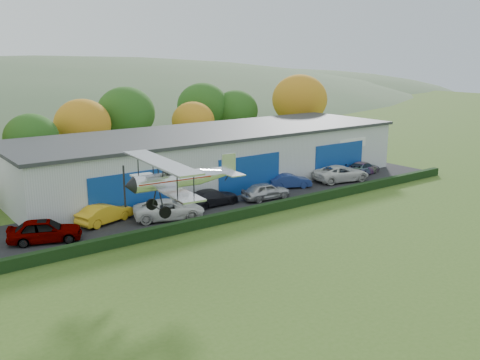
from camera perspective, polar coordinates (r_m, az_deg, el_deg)
ground at (r=31.48m, az=18.87°, el=-11.06°), size 300.00×300.00×0.00m
apron at (r=47.40m, az=-0.14°, el=-2.06°), size 48.00×9.00×0.05m
hedge at (r=43.68m, az=3.61°, el=-2.92°), size 46.00×0.60×0.80m
hangar at (r=53.49m, az=-2.86°, el=2.60°), size 40.60×12.60×5.30m
tree_belt at (r=62.07m, az=-12.68°, el=6.55°), size 75.70×13.22×10.12m
car_0 at (r=38.78m, az=-20.41°, el=-5.14°), size 5.28×3.57×1.67m
car_1 at (r=41.77m, az=-14.44°, el=-3.51°), size 4.89×2.97×1.52m
car_2 at (r=41.83m, az=-7.70°, el=-3.16°), size 6.10×4.31×1.55m
car_3 at (r=45.23m, az=-3.02°, el=-1.87°), size 4.92×2.05×1.42m
car_4 at (r=47.07m, az=2.81°, el=-1.19°), size 4.66×2.26×1.53m
car_5 at (r=51.31m, az=5.42°, el=-0.10°), size 4.39×2.96×1.37m
car_6 at (r=54.75m, az=10.91°, el=0.72°), size 6.32×3.86×1.64m
car_7 at (r=58.57m, az=13.21°, el=1.29°), size 4.94×2.66×1.36m
biplane at (r=32.52m, az=-6.78°, el=0.26°), size 7.60×8.73×3.26m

